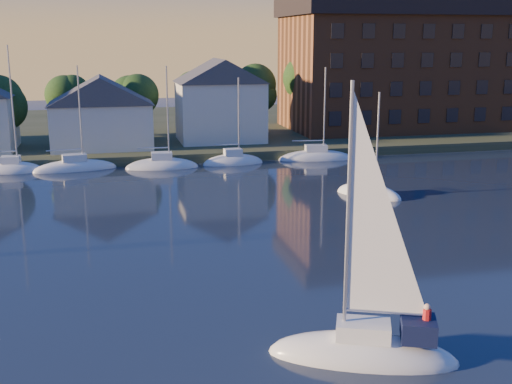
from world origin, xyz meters
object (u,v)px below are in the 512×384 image
object	(u,v)px
hero_sailboat	(366,347)
drifting_sailboat_right	(369,195)
clubhouse_centre	(101,111)
condo_block	(399,63)
clubhouse_east	(220,99)

from	to	relation	value
hero_sailboat	drifting_sailboat_right	distance (m)	29.13
clubhouse_centre	condo_block	world-z (taller)	condo_block
clubhouse_centre	clubhouse_east	bearing A→B (deg)	8.13
clubhouse_east	hero_sailboat	xyz separation A→B (m)	(-3.58, -53.72, -5.45)
condo_block	clubhouse_east	bearing A→B (deg)	-167.11
clubhouse_centre	clubhouse_east	size ratio (longest dim) A/B	1.10
drifting_sailboat_right	condo_block	bearing A→B (deg)	111.97
condo_block	hero_sailboat	distance (m)	67.24
hero_sailboat	drifting_sailboat_right	size ratio (longest dim) A/B	1.27
condo_block	drifting_sailboat_right	xyz separation A→B (m)	(-18.04, -32.93, -9.69)
clubhouse_centre	condo_block	size ratio (longest dim) A/B	0.37
hero_sailboat	drifting_sailboat_right	xyz separation A→B (m)	(11.54, 26.74, -0.45)
clubhouse_centre	drifting_sailboat_right	size ratio (longest dim) A/B	1.16
clubhouse_east	hero_sailboat	distance (m)	54.12
condo_block	hero_sailboat	bearing A→B (deg)	-116.37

